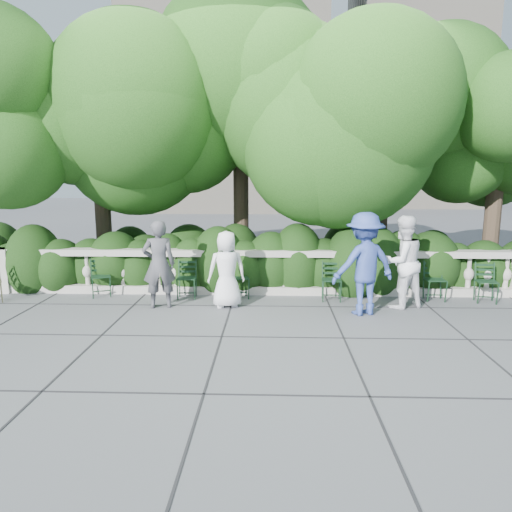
{
  "coord_description": "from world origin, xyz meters",
  "views": [
    {
      "loc": [
        0.31,
        -8.12,
        2.62
      ],
      "look_at": [
        0.0,
        1.0,
        1.0
      ],
      "focal_mm": 32.0,
      "sensor_mm": 36.0,
      "label": 1
    }
  ],
  "objects_px": {
    "chair_a": "(186,300)",
    "chair_d": "(240,300)",
    "person_older_blue": "(364,264)",
    "chair_b": "(102,298)",
    "chair_c": "(332,302)",
    "person_businessman": "(227,269)",
    "person_casual_man": "(402,262)",
    "chair_e": "(436,302)",
    "chair_f": "(487,304)",
    "person_woman_grey": "(159,264)"
  },
  "relations": [
    {
      "from": "chair_e",
      "to": "person_businessman",
      "type": "bearing_deg",
      "value": -172.47
    },
    {
      "from": "chair_b",
      "to": "chair_e",
      "type": "height_order",
      "value": "same"
    },
    {
      "from": "chair_d",
      "to": "chair_f",
      "type": "xyz_separation_m",
      "value": [
        5.11,
        -0.17,
        0.0
      ]
    },
    {
      "from": "person_casual_man",
      "to": "person_older_blue",
      "type": "bearing_deg",
      "value": 6.77
    },
    {
      "from": "chair_a",
      "to": "chair_c",
      "type": "relative_size",
      "value": 1.0
    },
    {
      "from": "chair_b",
      "to": "chair_e",
      "type": "bearing_deg",
      "value": -23.09
    },
    {
      "from": "person_businessman",
      "to": "person_older_blue",
      "type": "xyz_separation_m",
      "value": [
        2.64,
        -0.38,
        0.2
      ]
    },
    {
      "from": "chair_d",
      "to": "person_businessman",
      "type": "xyz_separation_m",
      "value": [
        -0.23,
        -0.53,
        0.77
      ]
    },
    {
      "from": "person_woman_grey",
      "to": "chair_f",
      "type": "bearing_deg",
      "value": 169.37
    },
    {
      "from": "person_casual_man",
      "to": "person_businessman",
      "type": "bearing_deg",
      "value": -20.74
    },
    {
      "from": "chair_d",
      "to": "person_casual_man",
      "type": "bearing_deg",
      "value": -22.2
    },
    {
      "from": "person_woman_grey",
      "to": "person_businessman",
      "type": "bearing_deg",
      "value": 168.98
    },
    {
      "from": "chair_d",
      "to": "person_older_blue",
      "type": "height_order",
      "value": "person_older_blue"
    },
    {
      "from": "chair_c",
      "to": "chair_d",
      "type": "distance_m",
      "value": 1.93
    },
    {
      "from": "chair_a",
      "to": "person_casual_man",
      "type": "height_order",
      "value": "person_casual_man"
    },
    {
      "from": "chair_d",
      "to": "chair_f",
      "type": "height_order",
      "value": "same"
    },
    {
      "from": "chair_c",
      "to": "person_older_blue",
      "type": "xyz_separation_m",
      "value": [
        0.48,
        -0.77,
        0.97
      ]
    },
    {
      "from": "person_woman_grey",
      "to": "person_older_blue",
      "type": "bearing_deg",
      "value": 161.29
    },
    {
      "from": "chair_d",
      "to": "chair_e",
      "type": "height_order",
      "value": "same"
    },
    {
      "from": "chair_f",
      "to": "person_businessman",
      "type": "relative_size",
      "value": 0.54
    },
    {
      "from": "chair_a",
      "to": "chair_c",
      "type": "bearing_deg",
      "value": -4.86
    },
    {
      "from": "chair_b",
      "to": "chair_c",
      "type": "distance_m",
      "value": 4.93
    },
    {
      "from": "chair_a",
      "to": "chair_e",
      "type": "distance_m",
      "value": 5.26
    },
    {
      "from": "chair_a",
      "to": "person_businessman",
      "type": "distance_m",
      "value": 1.28
    },
    {
      "from": "chair_d",
      "to": "person_casual_man",
      "type": "distance_m",
      "value": 3.41
    },
    {
      "from": "chair_e",
      "to": "person_woman_grey",
      "type": "xyz_separation_m",
      "value": [
        -5.68,
        -0.56,
        0.88
      ]
    },
    {
      "from": "chair_b",
      "to": "person_woman_grey",
      "type": "height_order",
      "value": "person_woman_grey"
    },
    {
      "from": "chair_b",
      "to": "person_casual_man",
      "type": "relative_size",
      "value": 0.45
    },
    {
      "from": "chair_b",
      "to": "chair_d",
      "type": "relative_size",
      "value": 1.0
    },
    {
      "from": "person_older_blue",
      "to": "person_businessman",
      "type": "bearing_deg",
      "value": -27.79
    },
    {
      "from": "chair_b",
      "to": "person_businessman",
      "type": "relative_size",
      "value": 0.54
    },
    {
      "from": "chair_a",
      "to": "person_casual_man",
      "type": "bearing_deg",
      "value": -8.3
    },
    {
      "from": "chair_c",
      "to": "chair_f",
      "type": "bearing_deg",
      "value": 2.82
    },
    {
      "from": "person_woman_grey",
      "to": "chair_c",
      "type": "bearing_deg",
      "value": 173.24
    },
    {
      "from": "chair_d",
      "to": "chair_c",
      "type": "bearing_deg",
      "value": -18.76
    },
    {
      "from": "chair_a",
      "to": "chair_d",
      "type": "xyz_separation_m",
      "value": [
        1.14,
        0.07,
        0.0
      ]
    },
    {
      "from": "chair_e",
      "to": "person_businessman",
      "type": "relative_size",
      "value": 0.54
    },
    {
      "from": "chair_f",
      "to": "chair_e",
      "type": "bearing_deg",
      "value": -177.52
    },
    {
      "from": "chair_b",
      "to": "person_woman_grey",
      "type": "xyz_separation_m",
      "value": [
        1.43,
        -0.65,
        0.88
      ]
    },
    {
      "from": "chair_d",
      "to": "chair_f",
      "type": "bearing_deg",
      "value": -16.44
    },
    {
      "from": "person_businessman",
      "to": "person_older_blue",
      "type": "height_order",
      "value": "person_older_blue"
    },
    {
      "from": "chair_c",
      "to": "person_casual_man",
      "type": "xyz_separation_m",
      "value": [
        1.33,
        -0.3,
        0.93
      ]
    },
    {
      "from": "chair_c",
      "to": "person_casual_man",
      "type": "height_order",
      "value": "person_casual_man"
    },
    {
      "from": "chair_a",
      "to": "chair_e",
      "type": "relative_size",
      "value": 1.0
    },
    {
      "from": "chair_d",
      "to": "person_businessman",
      "type": "bearing_deg",
      "value": -127.84
    },
    {
      "from": "chair_d",
      "to": "person_older_blue",
      "type": "xyz_separation_m",
      "value": [
        2.41,
        -0.91,
        0.97
      ]
    },
    {
      "from": "chair_f",
      "to": "person_casual_man",
      "type": "height_order",
      "value": "person_casual_man"
    },
    {
      "from": "chair_a",
      "to": "person_older_blue",
      "type": "bearing_deg",
      "value": -16.81
    },
    {
      "from": "person_businessman",
      "to": "person_casual_man",
      "type": "distance_m",
      "value": 3.49
    },
    {
      "from": "chair_e",
      "to": "person_older_blue",
      "type": "distance_m",
      "value": 2.14
    }
  ]
}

